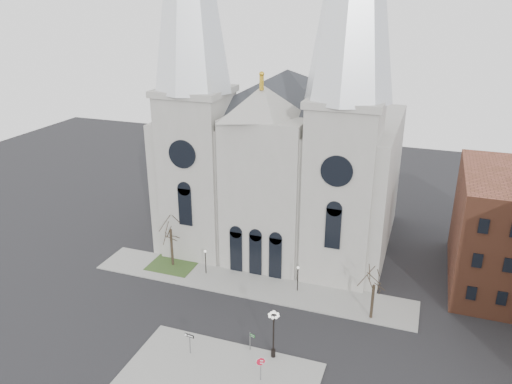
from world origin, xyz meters
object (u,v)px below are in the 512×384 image
(stop_sign, at_px, (261,364))
(one_way_sign, at_px, (190,340))
(globe_lamp, at_px, (274,328))
(street_name_sign, at_px, (251,340))

(stop_sign, relative_size, one_way_sign, 1.07)
(one_way_sign, bearing_deg, globe_lamp, 22.82)
(globe_lamp, bearing_deg, street_name_sign, 176.34)
(globe_lamp, xyz_separation_m, one_way_sign, (-7.83, -2.27, -1.74))
(globe_lamp, distance_m, one_way_sign, 8.34)
(globe_lamp, bearing_deg, stop_sign, -91.83)
(stop_sign, distance_m, globe_lamp, 3.75)
(stop_sign, height_order, globe_lamp, globe_lamp)
(stop_sign, bearing_deg, globe_lamp, 77.79)
(globe_lamp, distance_m, street_name_sign, 3.18)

